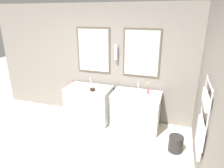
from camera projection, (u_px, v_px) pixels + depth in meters
wall_back at (104, 63)px, 4.59m from camera, size 5.70×0.15×2.60m
wall_right at (208, 92)px, 2.92m from camera, size 0.13×4.14×2.60m
vanity_left at (88, 104)px, 4.58m from camera, size 1.01×0.70×0.80m
vanity_right at (135, 111)px, 4.26m from camera, size 1.01×0.70×0.80m
faucet_left at (91, 82)px, 4.59m from camera, size 0.17×0.12×0.20m
faucet_right at (138, 87)px, 4.26m from camera, size 0.17×0.12×0.20m
toiletry_bottle at (73, 84)px, 4.47m from camera, size 0.06×0.06×0.17m
amenity_bowl at (92, 89)px, 4.29m from camera, size 0.12×0.12×0.07m
flower_vase at (148, 89)px, 4.10m from camera, size 0.05×0.05×0.26m
waste_bin at (176, 143)px, 3.61m from camera, size 0.26×0.26×0.30m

